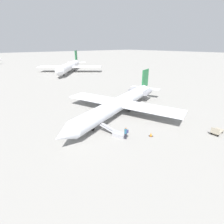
{
  "coord_description": "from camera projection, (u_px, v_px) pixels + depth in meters",
  "views": [
    {
      "loc": [
        20.18,
        22.57,
        12.17
      ],
      "look_at": [
        3.15,
        1.97,
        1.78
      ],
      "focal_mm": 28.0,
      "sensor_mm": 36.0,
      "label": 1
    }
  ],
  "objects": [
    {
      "name": "luggage_cart",
      "position": [
        217.0,
        131.0,
        25.2
      ],
      "size": [
        2.22,
        1.14,
        1.22
      ],
      "rotation": [
        0.0,
        0.0,
        0.02
      ],
      "color": "#9E937F",
      "rests_on": "ground"
    },
    {
      "name": "passenger",
      "position": [
        126.0,
        132.0,
        23.69
      ],
      "size": [
        0.43,
        0.57,
        1.74
      ],
      "rotation": [
        0.0,
        0.0,
        -1.23
      ],
      "color": "#23232D",
      "rests_on": "ground"
    },
    {
      "name": "boarding_stairs",
      "position": [
        117.0,
        133.0,
        24.85
      ],
      "size": [
        2.3,
        4.12,
        1.68
      ],
      "rotation": [
        0.0,
        0.0,
        -1.23
      ],
      "color": "#99999E",
      "rests_on": "ground"
    },
    {
      "name": "traffic_cone_near_stairs",
      "position": [
        151.0,
        135.0,
        24.69
      ],
      "size": [
        0.48,
        0.48,
        0.53
      ],
      "color": "black",
      "rests_on": "ground"
    },
    {
      "name": "airplane_main",
      "position": [
        121.0,
        103.0,
        32.62
      ],
      "size": [
        29.39,
        22.9,
        6.71
      ],
      "rotation": [
        0.0,
        0.0,
        0.34
      ],
      "color": "silver",
      "rests_on": "ground"
    },
    {
      "name": "ground_plane",
      "position": [
        118.0,
        114.0,
        32.6
      ],
      "size": [
        600.0,
        600.0,
        0.0
      ],
      "primitive_type": "plane",
      "color": "gray"
    },
    {
      "name": "airplane_far_center",
      "position": [
        70.0,
        66.0,
        80.65
      ],
      "size": [
        29.12,
        32.61,
        9.1
      ],
      "rotation": [
        0.0,
        0.0,
        0.87
      ],
      "color": "silver",
      "rests_on": "ground"
    }
  ]
}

